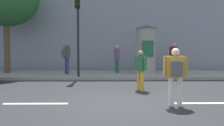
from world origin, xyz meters
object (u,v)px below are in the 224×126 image
at_px(traffic_light, 78,21).
at_px(pedestrian_tallest, 66,55).
at_px(poster_column, 146,49).
at_px(pedestrian_with_bag, 117,57).
at_px(pedestrian_near_pole, 175,72).
at_px(pedestrian_with_backpack, 173,54).
at_px(pedestrian_in_red_top, 141,67).

xyz_separation_m(traffic_light, pedestrian_tallest, (-0.81, 1.27, -1.74)).
height_order(poster_column, pedestrian_with_bag, poster_column).
height_order(traffic_light, pedestrian_tallest, traffic_light).
relative_size(pedestrian_near_pole, pedestrian_with_bag, 0.95).
bearing_deg(traffic_light, pedestrian_with_bag, 45.10).
xyz_separation_m(traffic_light, pedestrian_with_backpack, (5.62, 3.05, -1.72)).
bearing_deg(pedestrian_with_backpack, pedestrian_in_red_top, -115.06).
height_order(traffic_light, pedestrian_with_bag, traffic_light).
relative_size(poster_column, pedestrian_tallest, 1.58).
height_order(pedestrian_in_red_top, pedestrian_tallest, pedestrian_tallest).
bearing_deg(pedestrian_with_backpack, pedestrian_near_pole, -104.93).
height_order(traffic_light, poster_column, traffic_light).
distance_m(poster_column, pedestrian_tallest, 4.52).
distance_m(traffic_light, pedestrian_with_bag, 3.40).
bearing_deg(pedestrian_near_pole, poster_column, 87.13).
relative_size(poster_column, pedestrian_with_bag, 1.70).
bearing_deg(pedestrian_tallest, poster_column, 5.73).
relative_size(pedestrian_in_red_top, pedestrian_with_bag, 0.91).
relative_size(pedestrian_with_bag, pedestrian_tallest, 0.93).
xyz_separation_m(pedestrian_near_pole, pedestrian_with_backpack, (2.30, 8.63, 0.30)).
height_order(poster_column, pedestrian_with_backpack, poster_column).
distance_m(pedestrian_in_red_top, pedestrian_with_bag, 5.20).
bearing_deg(traffic_light, poster_column, 25.02).
bearing_deg(pedestrian_near_pole, traffic_light, 120.70).
distance_m(traffic_light, pedestrian_tallest, 2.30).
relative_size(traffic_light, poster_column, 1.50).
bearing_deg(traffic_light, pedestrian_tallest, 122.46).
distance_m(traffic_light, pedestrian_with_backpack, 6.62).
distance_m(pedestrian_with_bag, pedestrian_tallest, 2.93).
bearing_deg(pedestrian_with_bag, traffic_light, -134.90).
xyz_separation_m(pedestrian_in_red_top, pedestrian_with_backpack, (2.88, 6.16, 0.35)).
bearing_deg(pedestrian_with_bag, poster_column, -10.57).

